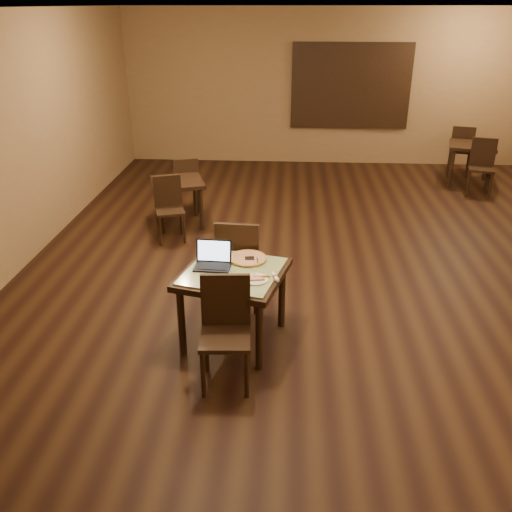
# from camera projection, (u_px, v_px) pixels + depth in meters

# --- Properties ---
(ground) EXTENTS (10.00, 10.00, 0.00)m
(ground) POSITION_uv_depth(u_px,v_px,m) (339.00, 266.00, 6.89)
(ground) COLOR black
(ground) RESTS_ON ground
(wall_back) EXTENTS (8.00, 0.02, 3.00)m
(wall_back) POSITION_uv_depth(u_px,v_px,m) (325.00, 88.00, 10.77)
(wall_back) COLOR olive
(wall_back) RESTS_ON ground
(wall_left) EXTENTS (0.02, 10.00, 3.00)m
(wall_left) POSITION_uv_depth(u_px,v_px,m) (12.00, 145.00, 6.48)
(wall_left) COLOR olive
(wall_left) RESTS_ON ground
(ceiling) EXTENTS (8.00, 10.00, 0.02)m
(ceiling) POSITION_uv_depth(u_px,v_px,m) (358.00, 7.00, 5.62)
(ceiling) COLOR silver
(ceiling) RESTS_ON wall_back
(mural) EXTENTS (2.34, 0.05, 1.64)m
(mural) POSITION_uv_depth(u_px,v_px,m) (351.00, 86.00, 10.69)
(mural) COLOR #255E88
(mural) RESTS_ON wall_back
(tiled_table) EXTENTS (1.12, 1.12, 0.76)m
(tiled_table) POSITION_uv_depth(u_px,v_px,m) (233.00, 280.00, 5.13)
(tiled_table) COLOR black
(tiled_table) RESTS_ON ground
(chair_main_near) EXTENTS (0.45, 0.45, 0.98)m
(chair_main_near) POSITION_uv_depth(u_px,v_px,m) (226.00, 325.00, 4.62)
(chair_main_near) COLOR black
(chair_main_near) RESTS_ON ground
(chair_main_far) EXTENTS (0.48, 0.48, 1.04)m
(chair_main_far) POSITION_uv_depth(u_px,v_px,m) (239.00, 260.00, 5.71)
(chair_main_far) COLOR black
(chair_main_far) RESTS_ON ground
(laptop) EXTENTS (0.35, 0.28, 0.23)m
(laptop) POSITION_uv_depth(u_px,v_px,m) (213.00, 259.00, 5.16)
(laptop) COLOR black
(laptop) RESTS_ON tiled_table
(plate) EXTENTS (0.24, 0.24, 0.01)m
(plate) POSITION_uv_depth(u_px,v_px,m) (255.00, 279.00, 4.90)
(plate) COLOR white
(plate) RESTS_ON tiled_table
(pizza_slice) EXTENTS (0.22, 0.22, 0.02)m
(pizza_slice) POSITION_uv_depth(u_px,v_px,m) (255.00, 278.00, 4.90)
(pizza_slice) COLOR #F7E4A5
(pizza_slice) RESTS_ON plate
(pizza_pan) EXTENTS (0.34, 0.34, 0.01)m
(pizza_pan) POSITION_uv_depth(u_px,v_px,m) (248.00, 260.00, 5.29)
(pizza_pan) COLOR silver
(pizza_pan) RESTS_ON tiled_table
(pizza_whole) EXTENTS (0.37, 0.37, 0.03)m
(pizza_whole) POSITION_uv_depth(u_px,v_px,m) (248.00, 258.00, 5.28)
(pizza_whole) COLOR #F7E4A5
(pizza_whole) RESTS_ON pizza_pan
(spatula) EXTENTS (0.12, 0.23, 0.01)m
(spatula) POSITION_uv_depth(u_px,v_px,m) (250.00, 258.00, 5.26)
(spatula) COLOR silver
(spatula) RESTS_ON pizza_whole
(napkin_roll) EXTENTS (0.09, 0.16, 0.04)m
(napkin_roll) POSITION_uv_depth(u_px,v_px,m) (275.00, 277.00, 4.93)
(napkin_roll) COLOR white
(napkin_roll) RESTS_ON tiled_table
(other_table_a) EXTENTS (0.96, 0.96, 0.74)m
(other_table_a) POSITION_uv_depth(u_px,v_px,m) (472.00, 151.00, 9.80)
(other_table_a) COLOR black
(other_table_a) RESTS_ON ground
(other_table_a_chair_near) EXTENTS (0.50, 0.50, 0.95)m
(other_table_a_chair_near) POSITION_uv_depth(u_px,v_px,m) (482.00, 163.00, 9.32)
(other_table_a_chair_near) COLOR black
(other_table_a_chair_near) RESTS_ON ground
(other_table_a_chair_far) EXTENTS (0.50, 0.50, 0.95)m
(other_table_a_chair_far) POSITION_uv_depth(u_px,v_px,m) (461.00, 148.00, 10.33)
(other_table_a_chair_far) COLOR black
(other_table_a_chair_far) RESTS_ON ground
(other_table_b) EXTENTS (0.92, 0.92, 0.69)m
(other_table_b) POSITION_uv_depth(u_px,v_px,m) (178.00, 188.00, 7.97)
(other_table_b) COLOR black
(other_table_b) RESTS_ON ground
(other_table_b_chair_near) EXTENTS (0.49, 0.49, 0.89)m
(other_table_b_chair_near) POSITION_uv_depth(u_px,v_px,m) (169.00, 204.00, 7.53)
(other_table_b_chair_near) COLOR black
(other_table_b_chair_near) RESTS_ON ground
(other_table_b_chair_far) EXTENTS (0.49, 0.49, 0.89)m
(other_table_b_chair_far) POSITION_uv_depth(u_px,v_px,m) (186.00, 182.00, 8.47)
(other_table_b_chair_far) COLOR black
(other_table_b_chair_far) RESTS_ON ground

